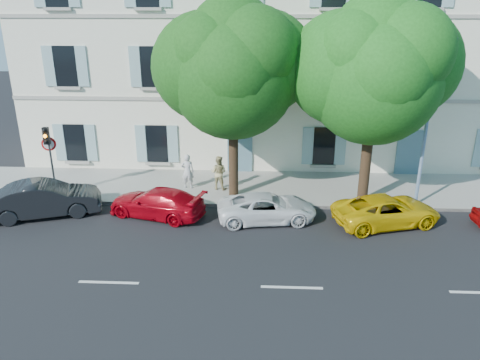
# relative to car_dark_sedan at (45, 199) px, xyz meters

# --- Properties ---
(ground) EXTENTS (90.00, 90.00, 0.00)m
(ground) POSITION_rel_car_dark_sedan_xyz_m (10.27, -1.00, -0.76)
(ground) COLOR black
(sidewalk) EXTENTS (36.00, 4.50, 0.15)m
(sidewalk) POSITION_rel_car_dark_sedan_xyz_m (10.27, 3.45, -0.68)
(sidewalk) COLOR #A09E96
(sidewalk) RESTS_ON ground
(kerb) EXTENTS (36.00, 0.16, 0.16)m
(kerb) POSITION_rel_car_dark_sedan_xyz_m (10.27, 1.28, -0.68)
(kerb) COLOR #9E998E
(kerb) RESTS_ON ground
(building) EXTENTS (28.00, 7.00, 12.00)m
(building) POSITION_rel_car_dark_sedan_xyz_m (10.27, 9.20, 5.24)
(building) COLOR white
(building) RESTS_ON ground
(car_dark_sedan) EXTENTS (4.87, 3.02, 1.51)m
(car_dark_sedan) POSITION_rel_car_dark_sedan_xyz_m (0.00, 0.00, 0.00)
(car_dark_sedan) COLOR black
(car_dark_sedan) RESTS_ON ground
(car_red_coupe) EXTENTS (4.51, 2.84, 1.22)m
(car_red_coupe) POSITION_rel_car_dark_sedan_xyz_m (4.78, 0.18, -0.15)
(car_red_coupe) COLOR #AD0412
(car_red_coupe) RESTS_ON ground
(car_white_coupe) EXTENTS (4.36, 2.46, 1.15)m
(car_white_coupe) POSITION_rel_car_dark_sedan_xyz_m (9.48, -0.04, -0.18)
(car_white_coupe) COLOR white
(car_white_coupe) RESTS_ON ground
(car_yellow_supercar) EXTENTS (4.79, 3.18, 1.22)m
(car_yellow_supercar) POSITION_rel_car_dark_sedan_xyz_m (14.40, -0.16, -0.15)
(car_yellow_supercar) COLOR #E3B609
(car_yellow_supercar) RESTS_ON ground
(tree_left) EXTENTS (5.56, 5.56, 8.61)m
(tree_left) POSITION_rel_car_dark_sedan_xyz_m (7.94, 2.32, 4.94)
(tree_left) COLOR #3A2819
(tree_left) RESTS_ON sidewalk
(tree_right) EXTENTS (5.63, 5.63, 8.67)m
(tree_right) POSITION_rel_car_dark_sedan_xyz_m (13.82, 1.82, 4.95)
(tree_right) COLOR #3A2819
(tree_right) RESTS_ON sidewalk
(traffic_light) EXTENTS (0.28, 0.37, 3.31)m
(traffic_light) POSITION_rel_car_dark_sedan_xyz_m (-0.35, 1.75, 1.79)
(traffic_light) COLOR #383A3D
(traffic_light) RESTS_ON sidewalk
(road_sign) EXTENTS (0.64, 0.18, 2.79)m
(road_sign) POSITION_rel_car_dark_sedan_xyz_m (-0.41, 1.98, 1.40)
(road_sign) COLOR #383A3D
(road_sign) RESTS_ON sidewalk
(street_lamp) EXTENTS (0.36, 1.58, 7.37)m
(street_lamp) POSITION_rel_car_dark_sedan_xyz_m (16.14, 1.47, 3.57)
(street_lamp) COLOR #7293BF
(street_lamp) RESTS_ON sidewalk
(pedestrian_a) EXTENTS (0.65, 0.44, 1.71)m
(pedestrian_a) POSITION_rel_car_dark_sedan_xyz_m (5.68, 3.08, 0.25)
(pedestrian_a) COLOR silver
(pedestrian_a) RESTS_ON sidewalk
(pedestrian_b) EXTENTS (0.94, 0.82, 1.66)m
(pedestrian_b) POSITION_rel_car_dark_sedan_xyz_m (7.18, 3.04, 0.22)
(pedestrian_b) COLOR tan
(pedestrian_b) RESTS_ON sidewalk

